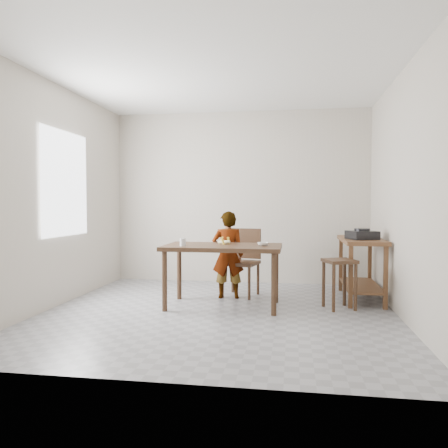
% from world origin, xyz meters
% --- Properties ---
extents(floor, '(4.00, 4.00, 0.04)m').
position_xyz_m(floor, '(0.00, 0.00, -0.02)').
color(floor, gray).
rests_on(floor, ground).
extents(ceiling, '(4.00, 4.00, 0.04)m').
position_xyz_m(ceiling, '(0.00, 0.00, 2.72)').
color(ceiling, white).
rests_on(ceiling, wall_back).
extents(wall_back, '(4.00, 0.04, 2.70)m').
position_xyz_m(wall_back, '(0.00, 2.02, 1.35)').
color(wall_back, beige).
rests_on(wall_back, ground).
extents(wall_front, '(4.00, 0.04, 2.70)m').
position_xyz_m(wall_front, '(0.00, -2.02, 1.35)').
color(wall_front, beige).
rests_on(wall_front, ground).
extents(wall_left, '(0.04, 4.00, 2.70)m').
position_xyz_m(wall_left, '(-2.02, 0.00, 1.35)').
color(wall_left, beige).
rests_on(wall_left, ground).
extents(wall_right, '(0.04, 4.00, 2.70)m').
position_xyz_m(wall_right, '(2.02, 0.00, 1.35)').
color(wall_right, beige).
rests_on(wall_right, ground).
extents(window_pane, '(0.02, 1.10, 1.30)m').
position_xyz_m(window_pane, '(-1.97, 0.20, 1.50)').
color(window_pane, white).
rests_on(window_pane, wall_left).
extents(dining_table, '(1.40, 0.80, 0.75)m').
position_xyz_m(dining_table, '(0.00, 0.30, 0.38)').
color(dining_table, '#3D2819').
rests_on(dining_table, floor).
extents(prep_counter, '(0.50, 1.20, 0.80)m').
position_xyz_m(prep_counter, '(1.72, 1.00, 0.40)').
color(prep_counter, brown).
rests_on(prep_counter, floor).
extents(child, '(0.46, 0.33, 1.15)m').
position_xyz_m(child, '(-0.01, 0.80, 0.58)').
color(child, silver).
rests_on(child, floor).
extents(dining_chair, '(0.53, 0.53, 0.91)m').
position_xyz_m(dining_chair, '(0.14, 0.95, 0.45)').
color(dining_chair, '#3D2819').
rests_on(dining_chair, floor).
extents(stool, '(0.43, 0.43, 0.59)m').
position_xyz_m(stool, '(1.38, 0.41, 0.29)').
color(stool, '#3D2819').
rests_on(stool, floor).
extents(glass_tumbler, '(0.08, 0.08, 0.09)m').
position_xyz_m(glass_tumbler, '(-0.45, 0.12, 0.80)').
color(glass_tumbler, white).
rests_on(glass_tumbler, dining_table).
extents(small_bowl, '(0.17, 0.17, 0.04)m').
position_xyz_m(small_bowl, '(0.49, 0.28, 0.77)').
color(small_bowl, silver).
rests_on(small_bowl, dining_table).
extents(banana, '(0.21, 0.18, 0.06)m').
position_xyz_m(banana, '(-0.00, 0.42, 0.78)').
color(banana, yellow).
rests_on(banana, dining_table).
extents(serving_bowl, '(0.26, 0.26, 0.06)m').
position_xyz_m(serving_bowl, '(1.69, 1.22, 0.83)').
color(serving_bowl, silver).
rests_on(serving_bowl, prep_counter).
extents(gas_burner, '(0.41, 0.41, 0.11)m').
position_xyz_m(gas_burner, '(1.70, 0.81, 0.85)').
color(gas_burner, black).
rests_on(gas_burner, prep_counter).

